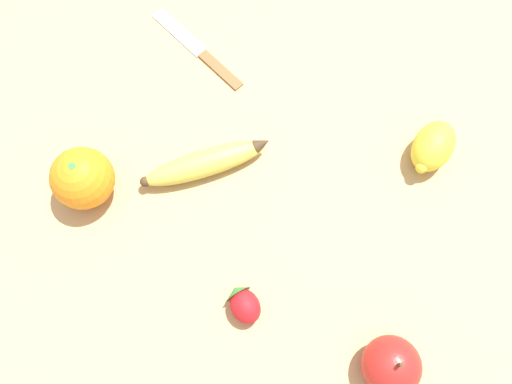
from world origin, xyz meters
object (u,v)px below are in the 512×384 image
object	(u,v)px
banana	(206,163)
paring_knife	(200,51)
orange	(83,178)
apple	(391,366)
lemon	(433,146)
strawberry	(244,304)

from	to	relation	value
banana	paring_knife	distance (m)	0.20
orange	apple	size ratio (longest dim) A/B	1.10
orange	lemon	size ratio (longest dim) A/B	0.93
orange	paring_knife	size ratio (longest dim) A/B	0.46
apple	paring_knife	world-z (taller)	apple
banana	strawberry	xyz separation A→B (m)	(0.17, 0.12, -0.00)
lemon	strawberry	bearing A→B (deg)	-29.95
lemon	banana	bearing A→B (deg)	-65.43
banana	strawberry	world-z (taller)	banana
banana	paring_knife	bearing A→B (deg)	76.59
strawberry	lemon	bearing A→B (deg)	-81.36
orange	strawberry	size ratio (longest dim) A/B	1.36
orange	paring_knife	world-z (taller)	orange
banana	lemon	world-z (taller)	lemon
paring_knife	lemon	bearing A→B (deg)	-71.63
orange	lemon	distance (m)	0.49
orange	apple	bearing A→B (deg)	79.78
strawberry	lemon	world-z (taller)	lemon
strawberry	banana	bearing A→B (deg)	-15.10
strawberry	paring_knife	size ratio (longest dim) A/B	0.33
apple	strawberry	bearing A→B (deg)	-92.06
paring_knife	orange	bearing A→B (deg)	-165.76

